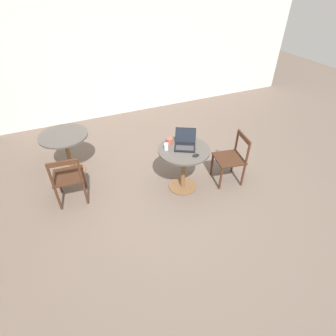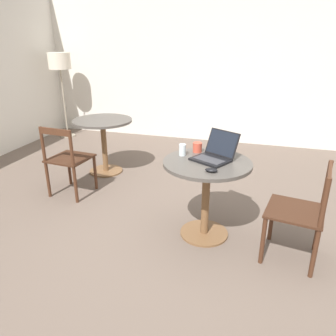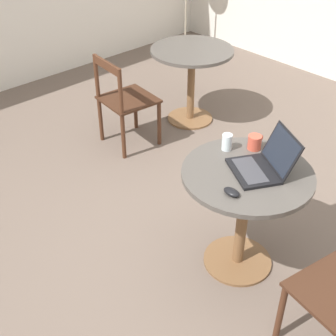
{
  "view_description": "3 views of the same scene",
  "coord_description": "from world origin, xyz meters",
  "px_view_note": "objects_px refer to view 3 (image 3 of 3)",
  "views": [
    {
      "loc": [
        -2.67,
        1.24,
        2.85
      ],
      "look_at": [
        0.01,
        0.08,
        0.6
      ],
      "focal_mm": 28.0,
      "sensor_mm": 36.0,
      "label": 1
    },
    {
      "loc": [
        -2.44,
        -0.68,
        1.72
      ],
      "look_at": [
        0.02,
        0.05,
        0.69
      ],
      "focal_mm": 35.0,
      "sensor_mm": 36.0,
      "label": 2
    },
    {
      "loc": [
        -1.64,
        -1.55,
        2.29
      ],
      "look_at": [
        0.01,
        0.24,
        0.58
      ],
      "focal_mm": 50.0,
      "sensor_mm": 36.0,
      "label": 3
    }
  ],
  "objects_px": {
    "cafe_table_near": "(245,196)",
    "mug": "(255,142)",
    "cafe_table_mid": "(192,67)",
    "mouse": "(232,192)",
    "chair_mid_left": "(124,101)",
    "laptop": "(262,164)",
    "drinking_glass": "(227,142)"
  },
  "relations": [
    {
      "from": "chair_mid_left",
      "to": "drinking_glass",
      "type": "relative_size",
      "value": 8.01
    },
    {
      "from": "cafe_table_near",
      "to": "drinking_glass",
      "type": "distance_m",
      "value": 0.35
    },
    {
      "from": "mouse",
      "to": "chair_mid_left",
      "type": "bearing_deg",
      "value": 70.33
    },
    {
      "from": "chair_mid_left",
      "to": "laptop",
      "type": "distance_m",
      "value": 1.77
    },
    {
      "from": "cafe_table_near",
      "to": "chair_mid_left",
      "type": "height_order",
      "value": "chair_mid_left"
    },
    {
      "from": "cafe_table_near",
      "to": "mouse",
      "type": "xyz_separation_m",
      "value": [
        -0.23,
        -0.07,
        0.19
      ]
    },
    {
      "from": "cafe_table_mid",
      "to": "chair_mid_left",
      "type": "relative_size",
      "value": 0.93
    },
    {
      "from": "cafe_table_mid",
      "to": "chair_mid_left",
      "type": "distance_m",
      "value": 0.76
    },
    {
      "from": "laptop",
      "to": "mouse",
      "type": "relative_size",
      "value": 4.3
    },
    {
      "from": "cafe_table_near",
      "to": "drinking_glass",
      "type": "bearing_deg",
      "value": 69.4
    },
    {
      "from": "laptop",
      "to": "drinking_glass",
      "type": "bearing_deg",
      "value": 84.44
    },
    {
      "from": "cafe_table_mid",
      "to": "chair_mid_left",
      "type": "height_order",
      "value": "chair_mid_left"
    },
    {
      "from": "laptop",
      "to": "drinking_glass",
      "type": "xyz_separation_m",
      "value": [
        0.03,
        0.29,
        0.0
      ]
    },
    {
      "from": "cafe_table_near",
      "to": "drinking_glass",
      "type": "relative_size",
      "value": 7.42
    },
    {
      "from": "drinking_glass",
      "to": "chair_mid_left",
      "type": "bearing_deg",
      "value": 78.06
    },
    {
      "from": "cafe_table_mid",
      "to": "drinking_glass",
      "type": "xyz_separation_m",
      "value": [
        -1.05,
        -1.34,
        0.23
      ]
    },
    {
      "from": "mouse",
      "to": "cafe_table_mid",
      "type": "bearing_deg",
      "value": 50.44
    },
    {
      "from": "drinking_glass",
      "to": "mouse",
      "type": "bearing_deg",
      "value": -135.19
    },
    {
      "from": "cafe_table_near",
      "to": "mouse",
      "type": "bearing_deg",
      "value": -162.38
    },
    {
      "from": "cafe_table_mid",
      "to": "mouse",
      "type": "relative_size",
      "value": 7.7
    },
    {
      "from": "chair_mid_left",
      "to": "drinking_glass",
      "type": "distance_m",
      "value": 1.49
    },
    {
      "from": "cafe_table_near",
      "to": "mug",
      "type": "bearing_deg",
      "value": 30.97
    },
    {
      "from": "cafe_table_mid",
      "to": "laptop",
      "type": "relative_size",
      "value": 1.79
    },
    {
      "from": "cafe_table_mid",
      "to": "mug",
      "type": "height_order",
      "value": "mug"
    },
    {
      "from": "laptop",
      "to": "mug",
      "type": "relative_size",
      "value": 3.54
    },
    {
      "from": "chair_mid_left",
      "to": "drinking_glass",
      "type": "bearing_deg",
      "value": -101.94
    },
    {
      "from": "cafe_table_near",
      "to": "mug",
      "type": "relative_size",
      "value": 6.32
    },
    {
      "from": "cafe_table_near",
      "to": "cafe_table_mid",
      "type": "distance_m",
      "value": 1.95
    },
    {
      "from": "cafe_table_mid",
      "to": "laptop",
      "type": "xyz_separation_m",
      "value": [
        -1.08,
        -1.63,
        0.22
      ]
    },
    {
      "from": "mug",
      "to": "cafe_table_near",
      "type": "bearing_deg",
      "value": -149.03
    },
    {
      "from": "cafe_table_near",
      "to": "mouse",
      "type": "relative_size",
      "value": 7.7
    },
    {
      "from": "chair_mid_left",
      "to": "cafe_table_mid",
      "type": "bearing_deg",
      "value": -5.58
    }
  ]
}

